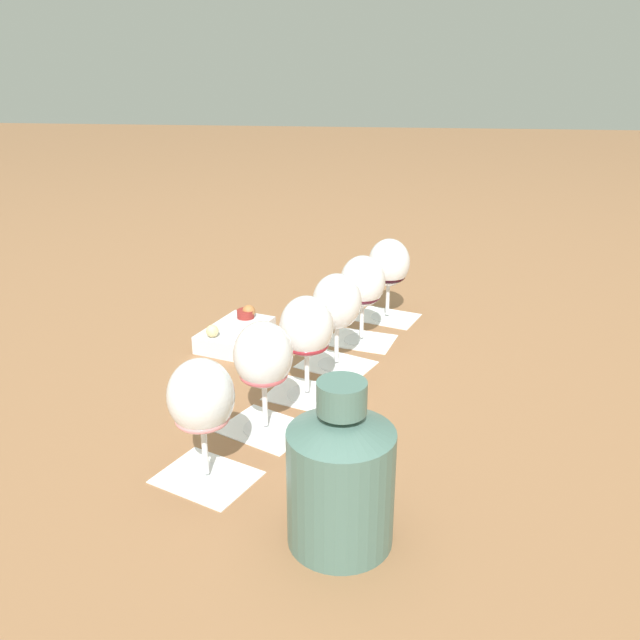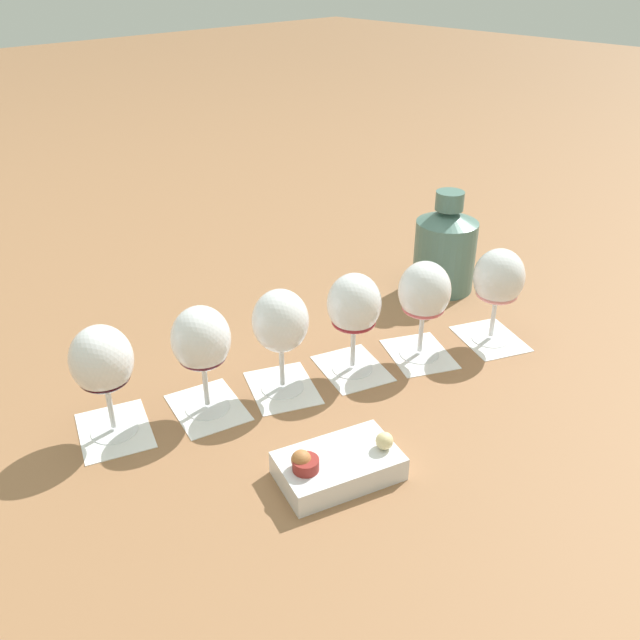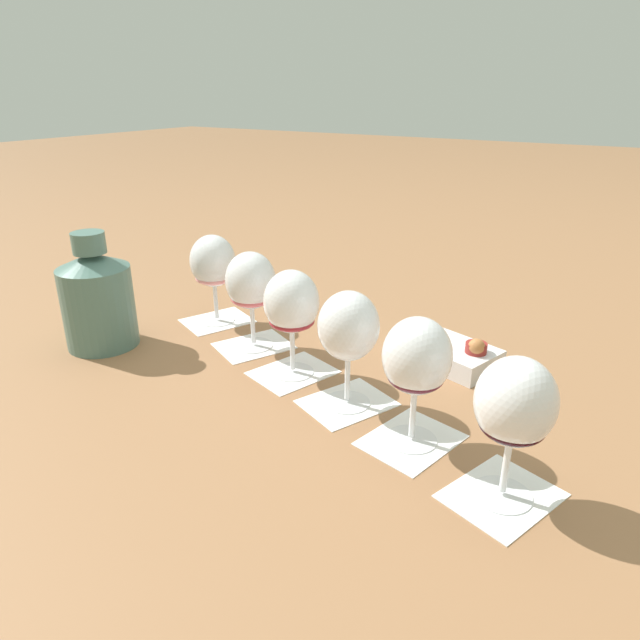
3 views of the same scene
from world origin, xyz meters
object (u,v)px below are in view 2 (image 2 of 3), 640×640
at_px(wine_glass_0, 498,281).
at_px(wine_glass_3, 281,326).
at_px(wine_glass_2, 354,308).
at_px(wine_glass_4, 201,344).
at_px(snack_dish, 337,465).
at_px(wine_glass_1, 424,295).
at_px(wine_glass_5, 102,365).
at_px(ceramic_vase, 445,248).

bearing_deg(wine_glass_0, wine_glass_3, -20.91).
bearing_deg(wine_glass_2, wine_glass_0, 157.48).
bearing_deg(wine_glass_0, wine_glass_4, -20.30).
bearing_deg(wine_glass_0, snack_dish, 8.04).
bearing_deg(snack_dish, wine_glass_3, -111.56).
height_order(wine_glass_1, wine_glass_3, same).
xyz_separation_m(wine_glass_4, snack_dish, (-0.03, 0.23, -0.09)).
bearing_deg(wine_glass_2, wine_glass_5, -18.72).
bearing_deg(wine_glass_5, wine_glass_1, 160.36).
bearing_deg(ceramic_vase, wine_glass_0, 61.49).
relative_size(wine_glass_0, wine_glass_4, 1.00).
bearing_deg(wine_glass_3, wine_glass_5, -19.33).
relative_size(wine_glass_2, wine_glass_5, 1.00).
height_order(wine_glass_0, wine_glass_2, same).
bearing_deg(ceramic_vase, wine_glass_4, 0.73).
relative_size(wine_glass_1, wine_glass_4, 1.00).
xyz_separation_m(wine_glass_0, ceramic_vase, (-0.10, -0.18, -0.02)).
distance_m(wine_glass_5, ceramic_vase, 0.67).
height_order(wine_glass_1, wine_glass_4, same).
bearing_deg(snack_dish, wine_glass_2, -140.42).
relative_size(ceramic_vase, snack_dish, 1.14).
bearing_deg(ceramic_vase, snack_dish, 24.45).
distance_m(wine_glass_0, ceramic_vase, 0.20).
xyz_separation_m(wine_glass_0, snack_dish, (0.42, 0.06, -0.09)).
bearing_deg(wine_glass_1, wine_glass_5, -19.64).
xyz_separation_m(ceramic_vase, snack_dish, (0.52, 0.23, -0.06)).
relative_size(wine_glass_4, snack_dish, 0.95).
relative_size(wine_glass_1, wine_glass_5, 1.00).
height_order(wine_glass_4, snack_dish, wine_glass_4).
height_order(wine_glass_1, ceramic_vase, ceramic_vase).
distance_m(wine_glass_1, wine_glass_5, 0.48).
xyz_separation_m(wine_glass_5, snack_dish, (-0.16, 0.27, -0.09)).
height_order(wine_glass_1, snack_dish, wine_glass_1).
xyz_separation_m(wine_glass_2, snack_dish, (0.19, 0.16, -0.09)).
height_order(wine_glass_3, ceramic_vase, ceramic_vase).
bearing_deg(wine_glass_3, wine_glass_2, 162.53).
bearing_deg(wine_glass_1, ceramic_vase, -150.53).
relative_size(wine_glass_2, snack_dish, 0.95).
height_order(wine_glass_0, wine_glass_3, same).
xyz_separation_m(wine_glass_2, wine_glass_4, (0.22, -0.07, -0.00)).
xyz_separation_m(wine_glass_0, wine_glass_3, (0.34, -0.13, -0.00)).
height_order(wine_glass_4, wine_glass_5, same).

